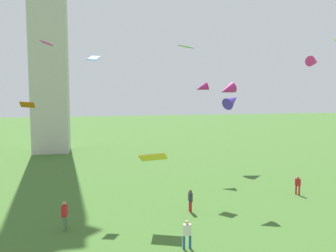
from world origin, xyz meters
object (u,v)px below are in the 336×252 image
at_px(person_1, 65,214).
at_px(kite_flying_7, 227,90).
at_px(person_2, 187,233).
at_px(kite_flying_4, 27,105).
at_px(kite_flying_5, 153,157).
at_px(kite_flying_11, 202,88).
at_px(person_0, 190,199).
at_px(person_4, 298,184).
at_px(kite_flying_6, 186,47).
at_px(kite_flying_1, 47,43).
at_px(kite_flying_0, 232,101).
at_px(kite_flying_2, 94,58).
at_px(kite_flying_8, 314,62).

bearing_deg(person_1, kite_flying_7, 121.72).
bearing_deg(person_2, kite_flying_4, -60.10).
distance_m(kite_flying_5, kite_flying_11, 15.15).
bearing_deg(person_0, kite_flying_7, -51.83).
bearing_deg(person_1, person_4, 114.51).
bearing_deg(kite_flying_11, kite_flying_6, -28.86).
relative_size(kite_flying_1, kite_flying_7, 0.81).
distance_m(person_0, kite_flying_0, 17.82).
xyz_separation_m(person_1, kite_flying_6, (10.22, 9.02, 11.58)).
xyz_separation_m(person_0, person_1, (-8.54, -1.50, 0.12)).
bearing_deg(person_4, kite_flying_6, 45.06).
xyz_separation_m(kite_flying_0, kite_flying_5, (-11.86, -15.28, -3.23)).
relative_size(person_2, kite_flying_11, 1.02).
distance_m(person_0, kite_flying_2, 12.97).
bearing_deg(kite_flying_4, person_1, -68.44).
bearing_deg(person_2, person_4, -148.07).
height_order(person_1, kite_flying_4, kite_flying_4).
xyz_separation_m(kite_flying_7, kite_flying_11, (0.70, 8.52, 0.26)).
relative_size(kite_flying_0, kite_flying_7, 1.70).
relative_size(kite_flying_4, kite_flying_8, 0.70).
distance_m(person_2, kite_flying_5, 5.60).
height_order(kite_flying_5, kite_flying_11, kite_flying_11).
bearing_deg(person_2, kite_flying_6, -106.35).
height_order(person_1, kite_flying_5, kite_flying_5).
height_order(kite_flying_0, kite_flying_2, kite_flying_2).
relative_size(kite_flying_5, kite_flying_7, 1.24).
bearing_deg(kite_flying_0, kite_flying_11, 88.80).
bearing_deg(kite_flying_8, kite_flying_4, 57.74).
bearing_deg(kite_flying_1, kite_flying_5, -40.61).
relative_size(person_4, kite_flying_8, 0.83).
bearing_deg(kite_flying_5, kite_flying_0, -109.17).
relative_size(person_2, kite_flying_6, 1.07).
xyz_separation_m(person_2, person_4, (11.78, 7.76, -0.01)).
xyz_separation_m(person_1, kite_flying_7, (12.24, 4.04, 7.69)).
height_order(kite_flying_4, kite_flying_7, kite_flying_7).
bearing_deg(kite_flying_4, kite_flying_7, -26.03).
bearing_deg(kite_flying_5, kite_flying_6, -98.74).
relative_size(person_2, kite_flying_1, 1.22).
bearing_deg(person_4, kite_flying_2, 69.74).
bearing_deg(person_2, kite_flying_7, -125.45).
relative_size(person_0, kite_flying_1, 1.24).
height_order(kite_flying_8, kite_flying_11, kite_flying_8).
height_order(kite_flying_1, kite_flying_6, kite_flying_1).
height_order(person_0, kite_flying_1, kite_flying_1).
relative_size(kite_flying_0, kite_flying_1, 2.10).
relative_size(kite_flying_7, kite_flying_11, 1.03).
bearing_deg(kite_flying_11, kite_flying_5, -21.82).
relative_size(person_0, kite_flying_2, 1.32).
distance_m(kite_flying_0, kite_flying_7, 12.58).
xyz_separation_m(kite_flying_1, kite_flying_4, (-1.73, -1.91, -6.11)).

